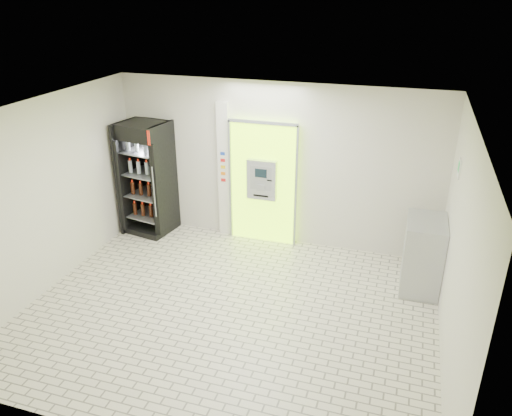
% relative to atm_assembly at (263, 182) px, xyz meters
% --- Properties ---
extents(ground, '(6.00, 6.00, 0.00)m').
position_rel_atm_assembly_xyz_m(ground, '(0.20, -2.41, -1.17)').
color(ground, beige).
rests_on(ground, ground).
extents(room_shell, '(6.00, 6.00, 6.00)m').
position_rel_atm_assembly_xyz_m(room_shell, '(0.20, -2.41, 0.67)').
color(room_shell, beige).
rests_on(room_shell, ground).
extents(atm_assembly, '(1.30, 0.24, 2.33)m').
position_rel_atm_assembly_xyz_m(atm_assembly, '(0.00, 0.00, 0.00)').
color(atm_assembly, '#A6F810').
rests_on(atm_assembly, ground).
extents(pillar, '(0.22, 0.11, 2.60)m').
position_rel_atm_assembly_xyz_m(pillar, '(-0.78, 0.04, 0.13)').
color(pillar, silver).
rests_on(pillar, ground).
extents(beverage_cooler, '(0.94, 0.88, 2.19)m').
position_rel_atm_assembly_xyz_m(beverage_cooler, '(-2.25, -0.28, -0.12)').
color(beverage_cooler, black).
rests_on(beverage_cooler, ground).
extents(steel_cabinet, '(0.60, 0.89, 1.19)m').
position_rel_atm_assembly_xyz_m(steel_cabinet, '(2.89, -0.86, -0.58)').
color(steel_cabinet, '#A5A7AC').
rests_on(steel_cabinet, ground).
extents(exit_sign, '(0.02, 0.22, 0.26)m').
position_rel_atm_assembly_xyz_m(exit_sign, '(3.19, -1.01, 0.95)').
color(exit_sign, white).
rests_on(exit_sign, room_shell).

